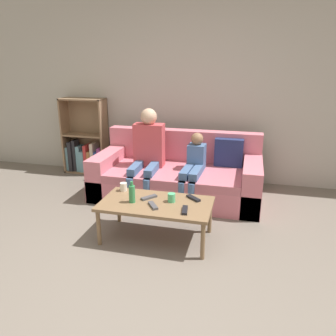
{
  "coord_description": "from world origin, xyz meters",
  "views": [
    {
      "loc": [
        0.86,
        -2.03,
        1.68
      ],
      "look_at": [
        0.02,
        1.29,
        0.56
      ],
      "focal_mm": 35.0,
      "sensor_mm": 36.0,
      "label": 1
    }
  ],
  "objects_px": {
    "coffee_table": "(156,206)",
    "tv_remote_0": "(153,205)",
    "person_child": "(194,166)",
    "tv_remote_2": "(149,197)",
    "tv_remote_1": "(193,198)",
    "tv_remote_3": "(185,210)",
    "couch": "(178,176)",
    "cup_near": "(124,187)",
    "person_adult": "(148,148)",
    "bottle": "(132,194)",
    "bookshelf": "(86,147)",
    "cup_far": "(172,198)"
  },
  "relations": [
    {
      "from": "coffee_table",
      "to": "tv_remote_0",
      "type": "height_order",
      "value": "tv_remote_0"
    },
    {
      "from": "coffee_table",
      "to": "tv_remote_0",
      "type": "distance_m",
      "value": 0.11
    },
    {
      "from": "person_child",
      "to": "tv_remote_2",
      "type": "relative_size",
      "value": 5.2
    },
    {
      "from": "tv_remote_1",
      "to": "tv_remote_3",
      "type": "bearing_deg",
      "value": -144.72
    },
    {
      "from": "couch",
      "to": "cup_near",
      "type": "height_order",
      "value": "couch"
    },
    {
      "from": "person_adult",
      "to": "tv_remote_2",
      "type": "distance_m",
      "value": 1.05
    },
    {
      "from": "person_adult",
      "to": "cup_near",
      "type": "bearing_deg",
      "value": -92.52
    },
    {
      "from": "tv_remote_0",
      "to": "bottle",
      "type": "bearing_deg",
      "value": 133.57
    },
    {
      "from": "tv_remote_2",
      "to": "tv_remote_3",
      "type": "relative_size",
      "value": 0.93
    },
    {
      "from": "bookshelf",
      "to": "tv_remote_3",
      "type": "bearing_deg",
      "value": -43.63
    },
    {
      "from": "couch",
      "to": "bookshelf",
      "type": "height_order",
      "value": "bookshelf"
    },
    {
      "from": "person_adult",
      "to": "bookshelf",
      "type": "bearing_deg",
      "value": 148.54
    },
    {
      "from": "couch",
      "to": "tv_remote_1",
      "type": "relative_size",
      "value": 13.02
    },
    {
      "from": "bottle",
      "to": "cup_near",
      "type": "bearing_deg",
      "value": 126.55
    },
    {
      "from": "bookshelf",
      "to": "person_adult",
      "type": "relative_size",
      "value": 1.03
    },
    {
      "from": "coffee_table",
      "to": "person_child",
      "type": "xyz_separation_m",
      "value": [
        0.2,
        0.97,
        0.12
      ]
    },
    {
      "from": "person_adult",
      "to": "person_child",
      "type": "height_order",
      "value": "person_adult"
    },
    {
      "from": "person_child",
      "to": "tv_remote_2",
      "type": "distance_m",
      "value": 0.94
    },
    {
      "from": "bookshelf",
      "to": "tv_remote_0",
      "type": "bearing_deg",
      "value": -48.18
    },
    {
      "from": "coffee_table",
      "to": "cup_near",
      "type": "relative_size",
      "value": 12.38
    },
    {
      "from": "bottle",
      "to": "person_child",
      "type": "bearing_deg",
      "value": 67.65
    },
    {
      "from": "tv_remote_0",
      "to": "bookshelf",
      "type": "bearing_deg",
      "value": 97.21
    },
    {
      "from": "cup_near",
      "to": "tv_remote_0",
      "type": "xyz_separation_m",
      "value": [
        0.41,
        -0.3,
        -0.03
      ]
    },
    {
      "from": "tv_remote_3",
      "to": "tv_remote_1",
      "type": "bearing_deg",
      "value": 75.99
    },
    {
      "from": "tv_remote_3",
      "to": "person_adult",
      "type": "bearing_deg",
      "value": 113.12
    },
    {
      "from": "couch",
      "to": "person_child",
      "type": "distance_m",
      "value": 0.35
    },
    {
      "from": "person_child",
      "to": "tv_remote_1",
      "type": "bearing_deg",
      "value": -77.72
    },
    {
      "from": "tv_remote_0",
      "to": "couch",
      "type": "bearing_deg",
      "value": 56.64
    },
    {
      "from": "tv_remote_0",
      "to": "tv_remote_2",
      "type": "relative_size",
      "value": 1.03
    },
    {
      "from": "tv_remote_1",
      "to": "bottle",
      "type": "distance_m",
      "value": 0.6
    },
    {
      "from": "bottle",
      "to": "tv_remote_2",
      "type": "bearing_deg",
      "value": 44.01
    },
    {
      "from": "coffee_table",
      "to": "bottle",
      "type": "distance_m",
      "value": 0.26
    },
    {
      "from": "person_child",
      "to": "cup_near",
      "type": "height_order",
      "value": "person_child"
    },
    {
      "from": "couch",
      "to": "tv_remote_0",
      "type": "height_order",
      "value": "couch"
    },
    {
      "from": "bookshelf",
      "to": "person_child",
      "type": "xyz_separation_m",
      "value": [
        1.83,
        -0.76,
        0.06
      ]
    },
    {
      "from": "bookshelf",
      "to": "bottle",
      "type": "xyz_separation_m",
      "value": [
        1.41,
        -1.77,
        0.07
      ]
    },
    {
      "from": "cup_far",
      "to": "tv_remote_2",
      "type": "bearing_deg",
      "value": 174.43
    },
    {
      "from": "tv_remote_0",
      "to": "bottle",
      "type": "relative_size",
      "value": 0.79
    },
    {
      "from": "cup_near",
      "to": "bottle",
      "type": "height_order",
      "value": "bottle"
    },
    {
      "from": "tv_remote_1",
      "to": "tv_remote_2",
      "type": "height_order",
      "value": "same"
    },
    {
      "from": "cup_near",
      "to": "bottle",
      "type": "relative_size",
      "value": 0.41
    },
    {
      "from": "couch",
      "to": "person_child",
      "type": "relative_size",
      "value": 2.47
    },
    {
      "from": "tv_remote_3",
      "to": "bottle",
      "type": "height_order",
      "value": "bottle"
    },
    {
      "from": "tv_remote_3",
      "to": "bottle",
      "type": "distance_m",
      "value": 0.54
    },
    {
      "from": "bookshelf",
      "to": "tv_remote_1",
      "type": "height_order",
      "value": "bookshelf"
    },
    {
      "from": "bookshelf",
      "to": "person_adult",
      "type": "xyz_separation_m",
      "value": [
        1.22,
        -0.68,
        0.22
      ]
    },
    {
      "from": "tv_remote_3",
      "to": "coffee_table",
      "type": "bearing_deg",
      "value": 149.64
    },
    {
      "from": "bookshelf",
      "to": "coffee_table",
      "type": "height_order",
      "value": "bookshelf"
    },
    {
      "from": "cup_far",
      "to": "bookshelf",
      "type": "bearing_deg",
      "value": 136.66
    },
    {
      "from": "bookshelf",
      "to": "tv_remote_0",
      "type": "height_order",
      "value": "bookshelf"
    }
  ]
}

